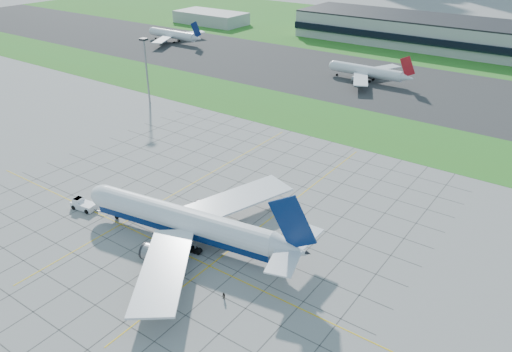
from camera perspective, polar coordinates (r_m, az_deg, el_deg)
The scene contains 13 objects.
ground at distance 120.02m, azimuth -11.32°, elevation -6.52°, with size 1400.00×1400.00×0.00m, color gray.
grass_median at distance 185.34m, azimuth 9.02°, elevation 6.21°, with size 700.00×35.00×0.04m, color #357621.
asphalt_taxiway at distance 233.49m, azimuth 15.35°, elevation 10.02°, with size 700.00×75.00×0.04m, color #383838.
grass_far at distance 336.16m, azimuth 22.50°, elevation 14.07°, with size 700.00×145.00×0.04m, color #357621.
apron_markings at distance 126.18m, azimuth -7.58°, elevation -4.36°, with size 120.00×130.00×0.03m.
service_block at distance 368.08m, azimuth -5.17°, elevation 17.58°, with size 50.00×25.00×8.00m, color #B7B7B2.
light_mast at distance 202.05m, azimuth -12.47°, elevation 12.50°, with size 2.50×2.50×25.60m.
airliner at distance 113.97m, azimuth -8.11°, elevation -5.17°, with size 58.72×59.07×18.56m.
pushback_tug at distance 134.29m, azimuth -19.17°, elevation -3.09°, with size 9.82×4.23×2.70m.
crew_near at distance 134.76m, azimuth -17.66°, elevation -2.94°, with size 0.56×0.37×1.55m, color black.
crew_far at distance 99.42m, azimuth -3.71°, elevation -13.55°, with size 0.79×0.62×1.63m, color black.
distant_jet_0 at distance 311.95m, azimuth -9.41°, elevation 15.66°, with size 39.17×42.66×14.08m.
distant_jet_1 at distance 235.46m, azimuth 12.65°, elevation 11.60°, with size 38.54×42.66×14.08m.
Camera 1 is at (75.75, -65.84, 65.82)m, focal length 35.00 mm.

